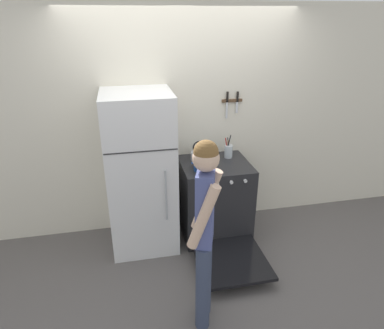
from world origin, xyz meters
TOP-DOWN VIEW (x-y plane):
  - ground_plane at (0.00, 0.00)m, footprint 14.00×14.00m
  - wall_back at (0.00, 0.03)m, footprint 10.00×0.06m
  - refrigerator at (-0.53, -0.35)m, footprint 0.70×0.72m
  - stove_range at (0.30, -0.37)m, footprint 0.76×1.39m
  - dutch_oven_pot at (0.13, -0.47)m, footprint 0.26×0.22m
  - tea_kettle at (0.14, -0.20)m, footprint 0.23×0.18m
  - utensil_jar at (0.49, -0.19)m, footprint 0.09×0.09m
  - person at (-0.13, -1.56)m, footprint 0.34×0.39m
  - wall_knife_strip at (0.56, -0.02)m, footprint 0.24×0.03m

SIDE VIEW (x-z plane):
  - ground_plane at x=0.00m, z-range 0.00..0.00m
  - stove_range at x=0.30m, z-range 0.00..0.90m
  - refrigerator at x=-0.53m, z-range 0.00..1.73m
  - person at x=-0.13m, z-range 0.12..1.75m
  - dutch_oven_pot at x=0.13m, z-range 0.89..1.04m
  - tea_kettle at x=0.14m, z-range 0.85..1.08m
  - utensil_jar at x=0.49m, z-range 0.84..1.12m
  - wall_back at x=0.00m, z-range 0.00..2.55m
  - wall_knife_strip at x=0.56m, z-range 1.37..1.68m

